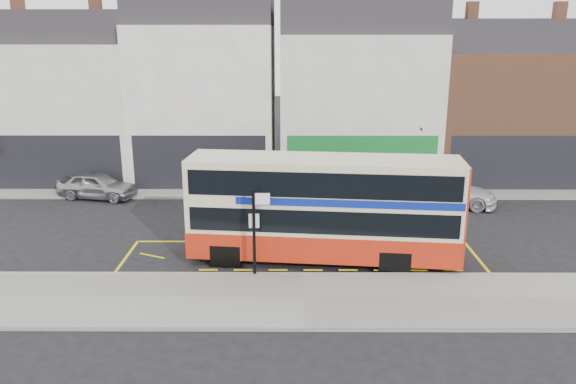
{
  "coord_description": "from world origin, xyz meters",
  "views": [
    {
      "loc": [
        -0.43,
        -19.31,
        8.67
      ],
      "look_at": [
        -0.54,
        2.0,
        2.56
      ],
      "focal_mm": 35.0,
      "sensor_mm": 36.0,
      "label": 1
    }
  ],
  "objects_px": {
    "street_tree_right": "(421,134)",
    "car_grey": "(291,187)",
    "car_silver": "(97,185)",
    "bus_stop_post": "(256,224)",
    "double_decker_bus": "(324,208)",
    "car_white": "(445,191)"
  },
  "relations": [
    {
      "from": "bus_stop_post",
      "to": "car_grey",
      "type": "relative_size",
      "value": 0.68
    },
    {
      "from": "car_silver",
      "to": "car_grey",
      "type": "distance_m",
      "value": 10.46
    },
    {
      "from": "street_tree_right",
      "to": "car_silver",
      "type": "bearing_deg",
      "value": -173.36
    },
    {
      "from": "bus_stop_post",
      "to": "car_white",
      "type": "bearing_deg",
      "value": 43.99
    },
    {
      "from": "street_tree_right",
      "to": "car_grey",
      "type": "bearing_deg",
      "value": -161.17
    },
    {
      "from": "bus_stop_post",
      "to": "car_silver",
      "type": "relative_size",
      "value": 0.75
    },
    {
      "from": "car_silver",
      "to": "street_tree_right",
      "type": "relative_size",
      "value": 0.9
    },
    {
      "from": "double_decker_bus",
      "to": "bus_stop_post",
      "type": "relative_size",
      "value": 3.32
    },
    {
      "from": "car_white",
      "to": "street_tree_right",
      "type": "bearing_deg",
      "value": 31.52
    },
    {
      "from": "car_silver",
      "to": "car_white",
      "type": "xyz_separation_m",
      "value": [
        18.43,
        -1.04,
        0.02
      ]
    },
    {
      "from": "street_tree_right",
      "to": "car_white",
      "type": "bearing_deg",
      "value": -76.16
    },
    {
      "from": "car_silver",
      "to": "bus_stop_post",
      "type": "bearing_deg",
      "value": -125.44
    },
    {
      "from": "bus_stop_post",
      "to": "car_silver",
      "type": "bearing_deg",
      "value": 131.94
    },
    {
      "from": "double_decker_bus",
      "to": "car_silver",
      "type": "relative_size",
      "value": 2.49
    },
    {
      "from": "car_white",
      "to": "street_tree_right",
      "type": "xyz_separation_m",
      "value": [
        -0.76,
        3.1,
        2.44
      ]
    },
    {
      "from": "bus_stop_post",
      "to": "car_grey",
      "type": "distance_m",
      "value": 9.85
    },
    {
      "from": "car_silver",
      "to": "street_tree_right",
      "type": "bearing_deg",
      "value": -71.05
    },
    {
      "from": "car_grey",
      "to": "double_decker_bus",
      "type": "bearing_deg",
      "value": 174.03
    },
    {
      "from": "double_decker_bus",
      "to": "car_white",
      "type": "distance_m",
      "value": 10.14
    },
    {
      "from": "double_decker_bus",
      "to": "car_silver",
      "type": "distance_m",
      "value": 14.53
    },
    {
      "from": "double_decker_bus",
      "to": "car_silver",
      "type": "xyz_separation_m",
      "value": [
        -11.7,
        8.49,
        -1.45
      ]
    },
    {
      "from": "car_silver",
      "to": "street_tree_right",
      "type": "xyz_separation_m",
      "value": [
        17.67,
        2.06,
        2.46
      ]
    }
  ]
}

